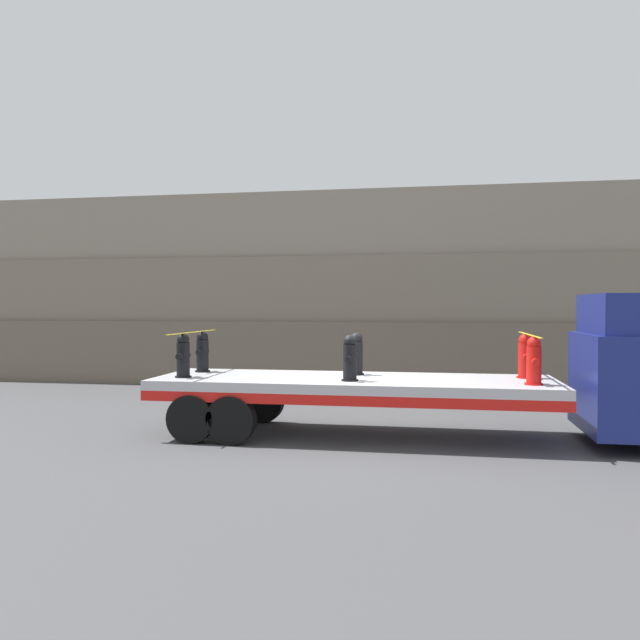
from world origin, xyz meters
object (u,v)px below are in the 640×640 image
object	(u,v)px
fire_hydrant_black_far_0	(202,352)
fire_hydrant_black_near_1	(350,359)
fire_hydrant_black_far_1	(356,354)
fire_hydrant_red_far_2	(525,357)
fire_hydrant_red_near_2	(534,361)
fire_hydrant_black_near_0	(183,356)
flatbed_trailer	(327,389)

from	to	relation	value
fire_hydrant_black_far_0	fire_hydrant_black_near_1	distance (m)	3.65
fire_hydrant_black_near_1	fire_hydrant_black_far_1	size ratio (longest dim) A/B	1.00
fire_hydrant_black_near_1	fire_hydrant_red_far_2	bearing A→B (deg)	17.72
fire_hydrant_black_near_1	fire_hydrant_red_near_2	world-z (taller)	same
fire_hydrant_black_near_0	fire_hydrant_black_far_1	bearing A→B (deg)	17.72
fire_hydrant_black_near_1	flatbed_trailer	bearing A→B (deg)	134.46
fire_hydrant_black_far_0	fire_hydrant_red_near_2	world-z (taller)	same
fire_hydrant_black_near_1	fire_hydrant_black_near_0	bearing A→B (deg)	180.00
fire_hydrant_red_near_2	fire_hydrant_black_near_1	bearing A→B (deg)	180.00
flatbed_trailer	fire_hydrant_black_far_1	distance (m)	1.03
flatbed_trailer	fire_hydrant_black_far_1	xyz separation A→B (m)	(0.54, 0.56, 0.68)
flatbed_trailer	fire_hydrant_red_near_2	size ratio (longest dim) A/B	8.98
fire_hydrant_black_far_1	fire_hydrant_red_near_2	xyz separation A→B (m)	(3.48, -1.11, 0.00)
fire_hydrant_black_far_0	fire_hydrant_black_far_1	bearing A→B (deg)	0.00
flatbed_trailer	fire_hydrant_black_near_0	xyz separation A→B (m)	(-2.93, -0.56, 0.68)
fire_hydrant_red_far_2	fire_hydrant_black_far_0	bearing A→B (deg)	180.00
flatbed_trailer	fire_hydrant_red_near_2	bearing A→B (deg)	-7.86
fire_hydrant_black_far_1	fire_hydrant_red_near_2	distance (m)	3.65
flatbed_trailer	fire_hydrant_red_near_2	world-z (taller)	fire_hydrant_red_near_2
fire_hydrant_black_far_1	flatbed_trailer	bearing A→B (deg)	-134.46
fire_hydrant_black_far_1	fire_hydrant_red_far_2	size ratio (longest dim) A/B	1.00
fire_hydrant_red_near_2	fire_hydrant_black_far_0	bearing A→B (deg)	170.92
fire_hydrant_black_far_1	fire_hydrant_red_near_2	size ratio (longest dim) A/B	1.00
fire_hydrant_black_far_0	fire_hydrant_red_far_2	size ratio (longest dim) A/B	1.00
fire_hydrant_red_far_2	fire_hydrant_black_far_1	bearing A→B (deg)	180.00
fire_hydrant_black_near_0	fire_hydrant_black_far_1	size ratio (longest dim) A/B	1.00
fire_hydrant_black_near_0	fire_hydrant_black_near_1	size ratio (longest dim) A/B	1.00
flatbed_trailer	fire_hydrant_black_near_1	distance (m)	1.03
flatbed_trailer	fire_hydrant_black_near_0	distance (m)	3.06
flatbed_trailer	fire_hydrant_red_near_2	xyz separation A→B (m)	(4.02, -0.56, 0.68)
fire_hydrant_black_near_0	flatbed_trailer	bearing A→B (deg)	10.73
fire_hydrant_red_far_2	flatbed_trailer	bearing A→B (deg)	-172.14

